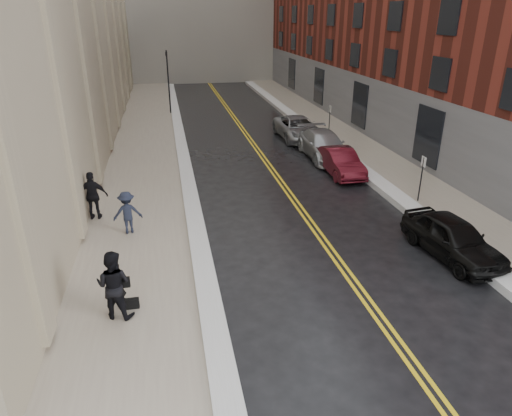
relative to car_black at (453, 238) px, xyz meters
name	(u,v)px	position (x,y,z in m)	size (l,w,h in m)	color
ground	(300,340)	(-6.53, -3.34, -0.72)	(160.00, 160.00, 0.00)	black
sidewalk_left	(143,165)	(-11.03, 12.66, -0.65)	(4.00, 64.00, 0.15)	gray
sidewalk_right	(367,152)	(2.47, 12.66, -0.65)	(3.00, 64.00, 0.15)	gray
lane_stripe_a	(262,159)	(-4.15, 12.66, -0.72)	(0.12, 64.00, 0.01)	gold
lane_stripe_b	(266,159)	(-3.91, 12.66, -0.72)	(0.12, 64.00, 0.01)	gold
snow_ridge_left	(184,162)	(-8.73, 12.66, -0.59)	(0.70, 60.80, 0.26)	silver
snow_ridge_right	(339,152)	(0.62, 12.66, -0.57)	(0.85, 60.80, 0.30)	silver
traffic_signal	(168,77)	(-9.13, 26.66, 2.36)	(0.18, 0.15, 5.20)	black
parking_sign_near	(422,175)	(1.37, 4.66, 0.63)	(0.06, 0.35, 2.23)	black
parking_sign_far	(330,118)	(1.37, 16.66, 0.63)	(0.06, 0.35, 2.23)	black
car_black	(453,238)	(0.00, 0.00, 0.00)	(1.71, 4.25, 1.45)	black
car_maroon	(340,162)	(-0.63, 9.26, -0.04)	(1.45, 4.17, 1.37)	#4F0E18
car_silver_near	(324,145)	(-0.51, 12.34, 0.05)	(2.16, 5.31, 1.54)	#9C9EA3
car_silver_far	(298,128)	(-0.79, 16.83, 0.02)	(2.46, 5.34, 1.48)	gray
pedestrian_main	(114,287)	(-11.36, -1.32, 0.27)	(0.61, 0.40, 1.69)	black
pedestrian_a	(114,285)	(-11.34, -1.49, 0.44)	(0.98, 0.77, 2.03)	black
pedestrian_b	(127,212)	(-11.30, 3.88, 0.27)	(1.09, 0.63, 1.68)	#1A1F2F
pedestrian_c	(93,196)	(-12.73, 5.51, 0.43)	(1.18, 0.49, 2.02)	black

